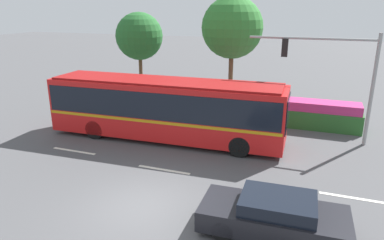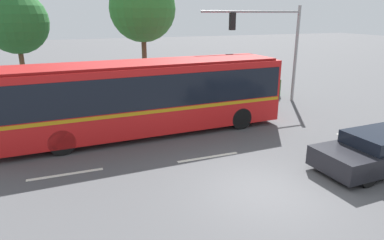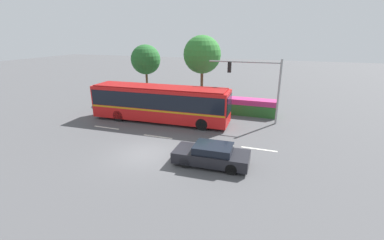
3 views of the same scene
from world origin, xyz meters
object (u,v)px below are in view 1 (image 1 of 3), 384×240
at_px(traffic_light_pole, 339,69).
at_px(street_tree_left, 139,36).
at_px(city_bus, 165,106).
at_px(sedan_foreground, 274,216).
at_px(street_tree_centre, 232,28).

xyz_separation_m(traffic_light_pole, street_tree_left, (-13.45, 4.60, 0.85)).
bearing_deg(street_tree_left, traffic_light_pole, -18.90).
distance_m(city_bus, street_tree_left, 9.41).
xyz_separation_m(sedan_foreground, traffic_light_pole, (1.72, 9.08, 3.16)).
distance_m(street_tree_left, street_tree_centre, 7.00).
distance_m(sedan_foreground, street_tree_centre, 14.98).
xyz_separation_m(street_tree_left, street_tree_centre, (6.95, -0.31, 0.75)).
bearing_deg(street_tree_left, sedan_foreground, -49.41).
bearing_deg(street_tree_left, city_bus, -54.28).
relative_size(street_tree_left, street_tree_centre, 0.86).
height_order(sedan_foreground, traffic_light_pole, traffic_light_pole).
bearing_deg(street_tree_centre, street_tree_left, 177.41).
bearing_deg(street_tree_left, street_tree_centre, -2.59).
xyz_separation_m(sedan_foreground, street_tree_centre, (-4.78, 13.37, 4.76)).
bearing_deg(sedan_foreground, traffic_light_pole, -102.76).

